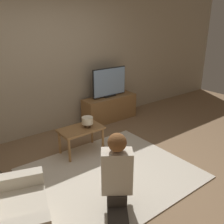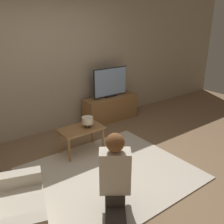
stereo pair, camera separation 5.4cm
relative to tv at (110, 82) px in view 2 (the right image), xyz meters
name	(u,v)px [view 2 (the right image)]	position (x,y,z in m)	size (l,w,h in m)	color
ground_plane	(110,174)	(-1.21, -1.64, -0.83)	(10.00, 10.00, 0.00)	#896B4C
wall_back	(48,64)	(-1.21, 0.29, 0.47)	(10.00, 0.06, 2.60)	tan
rug	(110,173)	(-1.21, -1.64, -0.83)	(2.21, 1.92, 0.02)	beige
tv_stand	(111,108)	(0.00, 0.00, -0.57)	(1.20, 0.38, 0.52)	olive
tv	(110,82)	(0.00, 0.00, 0.00)	(0.81, 0.08, 0.61)	black
coffee_table	(81,131)	(-1.22, -0.86, -0.46)	(0.70, 0.41, 0.43)	olive
armchair	(0,221)	(-2.75, -1.98, -0.53)	(0.97, 1.03, 0.93)	beige
person_kneeling	(115,173)	(-1.59, -2.25, -0.34)	(0.65, 0.78, 0.96)	#332D28
table_lamp	(87,121)	(-1.11, -0.88, -0.30)	(0.18, 0.18, 0.17)	#4C3823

